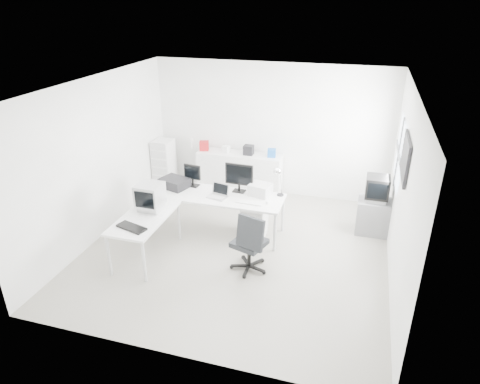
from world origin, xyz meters
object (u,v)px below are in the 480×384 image
(side_desk, at_px, (146,236))
(crt_tv, at_px, (377,189))
(inkjet_printer, at_px, (175,183))
(filing_cabinet, at_px, (164,165))
(laser_printer, at_px, (260,190))
(crt_monitor, at_px, (150,197))
(sideboard, at_px, (239,173))
(tv_cabinet, at_px, (373,216))
(office_chair, at_px, (249,240))
(drawer_pedestal, at_px, (255,221))
(lcd_monitor_small, at_px, (192,176))
(lcd_monitor_large, at_px, (239,178))
(laptop, at_px, (217,192))
(main_desk, at_px, (217,213))

(side_desk, bearing_deg, crt_tv, 27.78)
(inkjet_printer, height_order, filing_cabinet, filing_cabinet)
(laser_printer, bearing_deg, crt_monitor, -133.18)
(inkjet_printer, height_order, sideboard, inkjet_printer)
(tv_cabinet, bearing_deg, office_chair, -136.56)
(crt_tv, bearing_deg, inkjet_printer, -169.09)
(drawer_pedestal, bearing_deg, crt_tv, 19.98)
(lcd_monitor_small, xyz_separation_m, crt_monitor, (-0.30, -1.10, 0.04))
(sideboard, bearing_deg, side_desk, -104.97)
(lcd_monitor_large, height_order, laser_printer, lcd_monitor_large)
(laptop, relative_size, crt_monitor, 0.69)
(lcd_monitor_small, bearing_deg, crt_monitor, -99.11)
(crt_monitor, relative_size, sideboard, 0.26)
(main_desk, bearing_deg, lcd_monitor_small, 155.56)
(crt_monitor, distance_m, sideboard, 2.77)
(filing_cabinet, bearing_deg, inkjet_printer, -57.38)
(side_desk, height_order, lcd_monitor_large, lcd_monitor_large)
(side_desk, xyz_separation_m, lcd_monitor_small, (0.30, 1.35, 0.58))
(crt_monitor, distance_m, tv_cabinet, 4.01)
(drawer_pedestal, xyz_separation_m, crt_tv, (2.04, 0.74, 0.57))
(lcd_monitor_large, bearing_deg, tv_cabinet, 15.37)
(laptop, bearing_deg, sideboard, 107.13)
(crt_monitor, bearing_deg, filing_cabinet, 111.90)
(drawer_pedestal, bearing_deg, main_desk, -175.91)
(main_desk, distance_m, sideboard, 1.76)
(main_desk, xyz_separation_m, lcd_monitor_large, (0.35, 0.25, 0.64))
(side_desk, xyz_separation_m, crt_monitor, (0.00, 0.25, 0.61))
(laser_printer, distance_m, filing_cabinet, 2.84)
(crt_monitor, distance_m, filing_cabinet, 2.57)
(laptop, height_order, tv_cabinet, laptop)
(drawer_pedestal, xyz_separation_m, lcd_monitor_large, (-0.35, 0.20, 0.72))
(lcd_monitor_large, distance_m, crt_monitor, 1.63)
(lcd_monitor_small, relative_size, crt_monitor, 0.85)
(office_chair, xyz_separation_m, crt_tv, (1.87, 1.77, 0.34))
(drawer_pedestal, relative_size, tv_cabinet, 0.94)
(side_desk, xyz_separation_m, inkjet_printer, (0.00, 1.20, 0.46))
(lcd_monitor_small, height_order, tv_cabinet, lcd_monitor_small)
(laptop, bearing_deg, lcd_monitor_small, 162.67)
(main_desk, relative_size, side_desk, 1.71)
(main_desk, bearing_deg, crt_monitor, -135.00)
(main_desk, bearing_deg, drawer_pedestal, 4.09)
(lcd_monitor_large, relative_size, crt_monitor, 1.12)
(drawer_pedestal, bearing_deg, sideboard, 114.74)
(laptop, bearing_deg, crt_monitor, -127.27)
(main_desk, height_order, office_chair, office_chair)
(main_desk, height_order, filing_cabinet, filing_cabinet)
(side_desk, height_order, tv_cabinet, side_desk)
(lcd_monitor_large, bearing_deg, inkjet_printer, -170.28)
(crt_monitor, bearing_deg, tv_cabinet, 25.50)
(side_desk, distance_m, crt_tv, 4.09)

